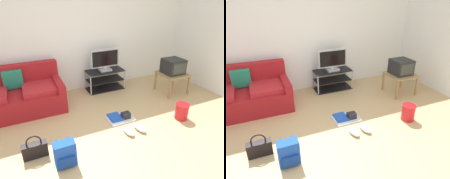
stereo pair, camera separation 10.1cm
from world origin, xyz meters
TOP-DOWN VIEW (x-y plane):
  - ground_plane at (0.00, 0.00)m, footprint 9.00×9.80m
  - wall_back at (0.00, 2.45)m, footprint 9.00×0.10m
  - couch at (-1.21, 1.89)m, footprint 1.77×0.92m
  - tv_stand at (0.76, 2.11)m, footprint 0.89×0.44m
  - flat_tv at (0.76, 2.09)m, footprint 0.69×0.22m
  - side_table at (2.11, 1.29)m, footprint 0.59×0.59m
  - crt_tv at (2.11, 1.31)m, footprint 0.42×0.42m
  - backpack at (-0.69, 0.07)m, footprint 0.28×0.24m
  - handbag at (-1.05, 0.40)m, footprint 0.35×0.12m
  - cleaning_bucket at (1.53, 0.29)m, footprint 0.25×0.25m
  - sneakers_pair at (0.53, 0.30)m, footprint 0.38×0.30m
  - floor_tray at (0.48, 0.74)m, footprint 0.48×0.35m

SIDE VIEW (x-z plane):
  - ground_plane at x=0.00m, z-range -0.02..0.00m
  - floor_tray at x=0.48m, z-range -0.03..0.11m
  - sneakers_pair at x=0.53m, z-range 0.00..0.09m
  - handbag at x=-1.05m, z-range -0.06..0.30m
  - cleaning_bucket at x=1.53m, z-range 0.01..0.31m
  - backpack at x=-0.69m, z-range 0.00..0.36m
  - tv_stand at x=0.76m, z-range 0.00..0.48m
  - couch at x=-1.21m, z-range -0.11..0.74m
  - side_table at x=2.11m, z-range 0.17..0.64m
  - crt_tv at x=2.11m, z-range 0.47..0.80m
  - flat_tv at x=0.76m, z-range 0.47..0.98m
  - wall_back at x=0.00m, z-range 0.00..2.70m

